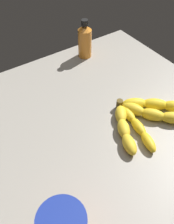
{
  "coord_description": "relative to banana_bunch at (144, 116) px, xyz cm",
  "views": [
    {
      "loc": [
        -28.81,
        -38.82,
        55.51
      ],
      "look_at": [
        -2.62,
        -0.04,
        5.54
      ],
      "focal_mm": 38.46,
      "sensor_mm": 36.0,
      "label": 1
    }
  ],
  "objects": [
    {
      "name": "ground_plane",
      "position": [
        -12.84,
        8.27,
        -3.5
      ],
      "size": [
        85.76,
        78.24,
        3.52
      ],
      "primitive_type": "cube",
      "color": "gray"
    },
    {
      "name": "banana_bunch",
      "position": [
        0.0,
        0.0,
        0.0
      ],
      "size": [
        28.2,
        20.56,
        3.71
      ],
      "color": "yellow",
      "rests_on": "ground_plane"
    },
    {
      "name": "honey_bottle",
      "position": [
        4.34,
        39.06,
        5.08
      ],
      "size": [
        5.26,
        5.26,
        15.16
      ],
      "color": "orange",
      "rests_on": "ground_plane"
    }
  ]
}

